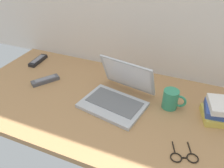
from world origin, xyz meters
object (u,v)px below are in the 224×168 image
coffee_mug (171,99)px  remote_control_far (38,60)px  laptop (118,94)px  remote_control_near (45,80)px  eyeglasses (184,157)px

coffee_mug → remote_control_far: coffee_mug is taller
laptop → remote_control_far: size_ratio=2.17×
coffee_mug → remote_control_far: size_ratio=0.72×
coffee_mug → remote_control_near: 0.73m
coffee_mug → eyeglasses: 0.31m
remote_control_far → coffee_mug: bearing=-8.4°
coffee_mug → remote_control_far: (-0.92, 0.14, -0.04)m
laptop → remote_control_far: 0.69m
eyeglasses → remote_control_near: bearing=164.1°
coffee_mug → remote_control_far: bearing=171.6°
laptop → coffee_mug: 0.27m
laptop → remote_control_far: (-0.66, 0.19, -0.03)m
laptop → coffee_mug: bearing=12.3°
laptop → eyeglasses: size_ratio=2.74×
remote_control_near → remote_control_far: (-0.20, 0.19, 0.00)m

